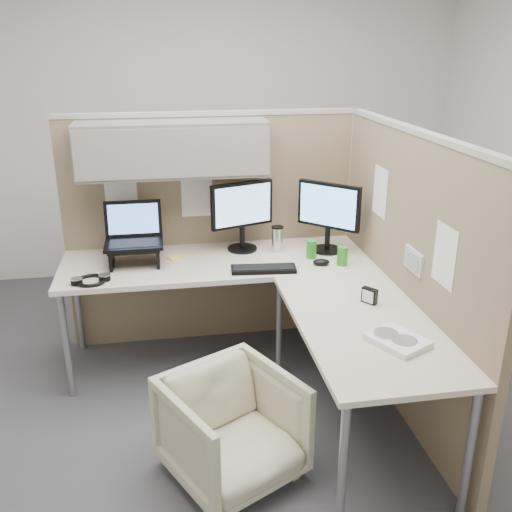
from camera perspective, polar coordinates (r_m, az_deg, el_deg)
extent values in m
plane|color=#3D3D42|center=(3.58, -0.93, -14.37)|extent=(4.50, 4.50, 0.00)
cube|color=#8A765B|center=(4.01, -4.39, 2.40)|extent=(2.00, 0.05, 1.60)
cube|color=#A8A399|center=(3.84, -4.73, 14.03)|extent=(2.00, 0.06, 0.03)
cube|color=slate|center=(3.70, -8.34, 10.59)|extent=(1.20, 0.34, 0.34)
cube|color=gray|center=(3.53, -8.25, 10.11)|extent=(1.18, 0.01, 0.30)
plane|color=white|center=(3.88, -13.39, 6.65)|extent=(0.26, 0.00, 0.26)
plane|color=white|center=(3.90, -5.93, 6.10)|extent=(0.26, 0.00, 0.26)
cube|color=#8A765B|center=(3.34, 14.69, -2.07)|extent=(0.05, 2.00, 1.60)
cube|color=#A8A399|center=(3.13, 16.06, 11.82)|extent=(0.06, 2.00, 0.03)
cube|color=#A8A399|center=(4.22, 9.28, 3.09)|extent=(0.06, 0.06, 1.60)
cube|color=silver|center=(3.15, 15.57, -0.46)|extent=(0.02, 0.20, 0.12)
cube|color=gray|center=(3.14, 15.34, -0.48)|extent=(0.00, 0.16, 0.09)
plane|color=white|center=(3.56, 12.30, 6.31)|extent=(0.00, 0.26, 0.26)
plane|color=white|center=(2.85, 18.33, 0.02)|extent=(0.00, 0.26, 0.26)
cube|color=beige|center=(3.70, -3.80, -0.59)|extent=(2.00, 0.68, 0.03)
cube|color=beige|center=(2.95, 10.79, -6.69)|extent=(0.68, 1.30, 0.03)
cube|color=white|center=(3.39, -3.19, -2.63)|extent=(2.00, 0.02, 0.03)
cylinder|color=gray|center=(3.63, -18.40, -8.49)|extent=(0.04, 0.04, 0.70)
cylinder|color=gray|center=(4.14, -17.35, -4.63)|extent=(0.04, 0.04, 0.70)
cylinder|color=gray|center=(2.61, 8.64, -20.48)|extent=(0.04, 0.04, 0.70)
cylinder|color=gray|center=(2.81, 20.54, -18.16)|extent=(0.04, 0.04, 0.70)
cylinder|color=gray|center=(3.64, 2.34, -7.23)|extent=(0.04, 0.04, 0.70)
imported|color=beige|center=(2.91, -2.41, -16.45)|extent=(0.77, 0.75, 0.60)
cylinder|color=black|center=(3.87, -1.38, 0.76)|extent=(0.20, 0.20, 0.02)
cylinder|color=black|center=(3.84, -1.39, 1.92)|extent=(0.04, 0.04, 0.15)
cube|color=black|center=(3.77, -1.42, 5.16)|extent=(0.43, 0.18, 0.30)
cube|color=#84B2E5|center=(3.75, -1.28, 5.09)|extent=(0.38, 0.13, 0.26)
cylinder|color=black|center=(3.87, 7.10, 0.63)|extent=(0.20, 0.20, 0.02)
cylinder|color=black|center=(3.84, 7.15, 1.80)|extent=(0.04, 0.04, 0.15)
cube|color=black|center=(3.78, 7.30, 5.03)|extent=(0.34, 0.33, 0.30)
cube|color=#58AEF0|center=(3.76, 7.16, 4.96)|extent=(0.29, 0.28, 0.26)
cube|color=black|center=(3.65, -12.09, 0.91)|extent=(0.32, 0.25, 0.02)
cube|color=black|center=(3.68, -14.24, -0.04)|extent=(0.02, 0.23, 0.13)
cube|color=black|center=(3.66, -9.80, 0.23)|extent=(0.02, 0.23, 0.13)
cube|color=black|center=(3.64, -12.11, 1.17)|extent=(0.36, 0.25, 0.02)
cube|color=black|center=(3.75, -12.18, 3.71)|extent=(0.36, 0.06, 0.23)
cube|color=#598CF2|center=(3.74, -12.18, 3.65)|extent=(0.32, 0.04, 0.19)
cube|color=black|center=(3.51, 0.76, -1.31)|extent=(0.41, 0.17, 0.02)
ellipsoid|color=black|center=(3.62, 6.54, -0.60)|extent=(0.12, 0.09, 0.04)
cylinder|color=silver|center=(3.82, 2.15, 1.67)|extent=(0.08, 0.08, 0.16)
cylinder|color=black|center=(3.79, 2.17, 2.90)|extent=(0.08, 0.08, 0.01)
cylinder|color=#268C1E|center=(3.63, 8.63, 0.02)|extent=(0.07, 0.07, 0.12)
cylinder|color=#268C1E|center=(3.72, 5.56, 0.69)|extent=(0.07, 0.07, 0.12)
cube|color=yellow|center=(3.74, -8.15, -0.20)|extent=(0.10, 0.10, 0.01)
cube|color=yellow|center=(3.48, -0.67, -1.64)|extent=(0.08, 0.08, 0.01)
torus|color=black|center=(3.48, -16.18, -2.36)|extent=(0.22, 0.22, 0.02)
cylinder|color=black|center=(3.47, -17.50, -2.44)|extent=(0.07, 0.07, 0.03)
cylinder|color=black|center=(3.48, -14.89, -2.08)|extent=(0.07, 0.07, 0.03)
cube|color=white|center=(2.77, 13.96, -8.20)|extent=(0.30, 0.32, 0.03)
cylinder|color=silver|center=(2.75, 14.62, -8.15)|extent=(0.12, 0.12, 0.00)
cylinder|color=silver|center=(2.79, 12.83, -7.49)|extent=(0.12, 0.12, 0.00)
cube|color=black|center=(3.13, 11.28, -3.90)|extent=(0.08, 0.09, 0.09)
cube|color=white|center=(3.12, 11.11, -4.01)|extent=(0.04, 0.05, 0.07)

